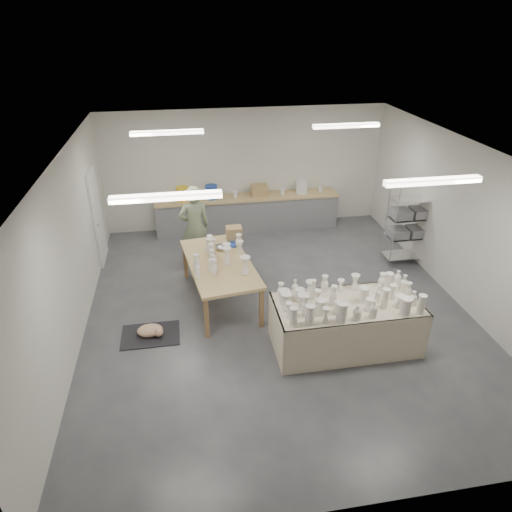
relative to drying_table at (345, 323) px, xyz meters
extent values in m
plane|color=#424449|center=(-0.88, 1.22, -0.46)|extent=(8.00, 8.00, 0.00)
cube|color=white|center=(-0.88, 1.22, 2.53)|extent=(7.00, 8.00, 0.02)
cube|color=silver|center=(-0.88, 5.22, 1.04)|extent=(7.00, 0.02, 3.00)
cube|color=silver|center=(-0.88, -2.78, 1.04)|extent=(7.00, 0.02, 3.00)
cube|color=silver|center=(-4.38, 1.22, 1.04)|extent=(0.02, 8.00, 3.00)
cube|color=silver|center=(2.62, 1.22, 1.04)|extent=(0.02, 8.00, 3.00)
cube|color=white|center=(-4.35, 3.82, 0.59)|extent=(0.05, 0.90, 2.10)
cube|color=white|center=(-2.68, -0.28, 2.48)|extent=(1.40, 0.12, 0.08)
cube|color=white|center=(0.92, -0.28, 2.48)|extent=(1.40, 0.12, 0.08)
cube|color=white|center=(-2.68, 3.22, 2.48)|extent=(1.40, 0.12, 0.08)
cube|color=white|center=(0.92, 3.22, 2.48)|extent=(1.40, 0.12, 0.08)
cube|color=tan|center=(-0.88, 4.90, 0.41)|extent=(4.60, 0.60, 0.06)
cube|color=slate|center=(-0.88, 4.90, -0.04)|extent=(4.60, 0.55, 0.84)
cylinder|color=yellow|center=(-2.48, 4.90, 0.61)|extent=(0.30, 0.30, 0.34)
cylinder|color=#1E3FA4|center=(-1.78, 4.90, 0.61)|extent=(0.30, 0.30, 0.34)
cylinder|color=white|center=(0.52, 4.90, 0.61)|extent=(0.30, 0.30, 0.34)
cube|color=#A67E50|center=(-0.58, 4.90, 0.58)|extent=(0.40, 0.30, 0.28)
cylinder|color=white|center=(-2.88, 4.90, 0.51)|extent=(0.10, 0.10, 0.14)
cylinder|color=white|center=(-1.18, 4.90, 0.51)|extent=(0.10, 0.10, 0.14)
cylinder|color=white|center=(0.02, 4.90, 0.51)|extent=(0.10, 0.10, 0.14)
cylinder|color=white|center=(1.02, 4.90, 0.51)|extent=(0.10, 0.10, 0.14)
cylinder|color=silver|center=(1.90, 2.40, 0.44)|extent=(0.02, 0.02, 1.80)
cylinder|color=silver|center=(2.74, 2.40, 0.44)|extent=(0.02, 0.02, 1.80)
cylinder|color=silver|center=(1.90, 2.84, 0.44)|extent=(0.02, 0.02, 1.80)
cylinder|color=silver|center=(2.74, 2.84, 0.44)|extent=(0.02, 0.02, 1.80)
cube|color=silver|center=(2.32, 2.62, -0.31)|extent=(0.88, 0.48, 0.02)
cube|color=silver|center=(2.32, 2.62, 0.14)|extent=(0.88, 0.48, 0.02)
cube|color=silver|center=(2.32, 2.62, 0.59)|extent=(0.88, 0.48, 0.02)
cube|color=silver|center=(2.32, 2.62, 1.04)|extent=(0.88, 0.48, 0.02)
cube|color=slate|center=(2.10, 2.62, 0.26)|extent=(0.38, 0.42, 0.18)
cube|color=slate|center=(2.54, 2.62, 0.26)|extent=(0.38, 0.42, 0.18)
cube|color=slate|center=(2.10, 2.62, 0.71)|extent=(0.38, 0.42, 0.18)
cube|color=slate|center=(2.54, 2.62, 0.71)|extent=(0.38, 0.42, 0.18)
cube|color=olive|center=(0.01, 0.00, -0.09)|extent=(2.12, 0.97, 0.74)
cube|color=beige|center=(0.01, 0.00, 0.36)|extent=(2.38, 1.13, 0.03)
cube|color=beige|center=(0.01, -0.54, -0.04)|extent=(2.38, 0.04, 0.84)
cube|color=beige|center=(0.01, 0.55, -0.04)|extent=(2.38, 0.04, 0.84)
cube|color=tan|center=(-1.90, 1.73, 0.36)|extent=(1.42, 2.38, 0.06)
cube|color=olive|center=(-2.39, 0.67, -0.07)|extent=(0.08, 0.08, 0.78)
cube|color=olive|center=(-1.41, 0.67, -0.07)|extent=(0.08, 0.08, 0.78)
cube|color=olive|center=(-2.39, 2.78, -0.07)|extent=(0.08, 0.08, 0.78)
cube|color=olive|center=(-1.41, 2.78, -0.07)|extent=(0.08, 0.08, 0.78)
ellipsoid|color=silver|center=(-1.80, 2.24, 0.44)|extent=(0.26, 0.26, 0.12)
cylinder|color=#1E3FA4|center=(-1.57, 2.38, 0.40)|extent=(0.26, 0.26, 0.03)
cylinder|color=white|center=(-1.95, 2.47, 0.45)|extent=(0.11, 0.11, 0.12)
cube|color=#A67E50|center=(-1.50, 2.63, 0.53)|extent=(0.32, 0.26, 0.28)
cube|color=black|center=(-3.22, 0.80, -0.45)|extent=(1.00, 0.70, 0.02)
ellipsoid|color=white|center=(-3.22, 0.80, -0.34)|extent=(0.45, 0.32, 0.19)
sphere|color=white|center=(-3.07, 0.70, -0.33)|extent=(0.16, 0.16, 0.16)
imported|color=gray|center=(-2.28, 3.20, 0.47)|extent=(0.76, 0.58, 1.85)
cylinder|color=maroon|center=(-2.28, 3.47, -0.13)|extent=(0.48, 0.48, 0.04)
cylinder|color=silver|center=(-2.14, 3.53, -0.30)|extent=(0.02, 0.02, 0.31)
cylinder|color=silver|center=(-2.40, 3.56, -0.30)|extent=(0.02, 0.02, 0.31)
cylinder|color=silver|center=(-2.30, 3.32, -0.30)|extent=(0.02, 0.02, 0.31)
camera|label=1|loc=(-2.47, -5.77, 4.53)|focal=32.00mm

